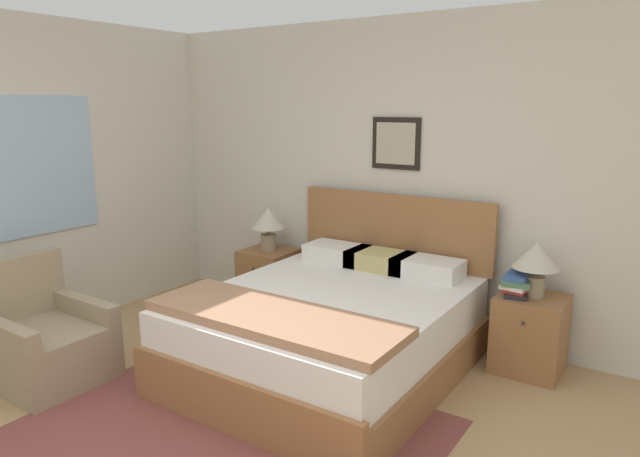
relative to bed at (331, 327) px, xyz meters
name	(u,v)px	position (x,y,z in m)	size (l,w,h in m)	color
wall_back	(411,178)	(0.08, 1.09, 0.98)	(7.38, 0.09, 2.60)	beige
wall_left	(73,175)	(-2.43, -0.35, 0.98)	(0.08, 5.16, 2.60)	beige
area_rug_main	(225,433)	(-0.07, -1.06, -0.32)	(2.35, 1.89, 0.01)	brown
bed	(331,327)	(0.00, 0.00, 0.00)	(1.72, 2.06, 1.17)	#936038
armchair	(42,341)	(-1.64, -1.22, -0.05)	(0.80, 0.69, 0.84)	#998466
nightstand_near_window	(269,279)	(-1.20, 0.79, -0.04)	(0.47, 0.47, 0.56)	#936038
nightstand_by_door	(530,334)	(1.20, 0.79, -0.04)	(0.47, 0.47, 0.56)	#936038
table_lamp_near_window	(268,221)	(-1.20, 0.79, 0.51)	(0.32, 0.32, 0.40)	gray
table_lamp_by_door	(536,260)	(1.20, 0.79, 0.51)	(0.32, 0.32, 0.40)	gray
book_thick_bottom	(516,293)	(1.09, 0.74, 0.25)	(0.19, 0.25, 0.03)	#232328
book_hardcover_middle	(517,289)	(1.09, 0.74, 0.28)	(0.15, 0.21, 0.03)	#B7332D
book_novel_upper	(517,286)	(1.09, 0.74, 0.31)	(0.20, 0.26, 0.03)	silver
book_slim_near_top	(517,281)	(1.09, 0.74, 0.35)	(0.22, 0.26, 0.04)	#4C7551
book_paperback_top	(518,276)	(1.09, 0.74, 0.38)	(0.15, 0.24, 0.04)	#335693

